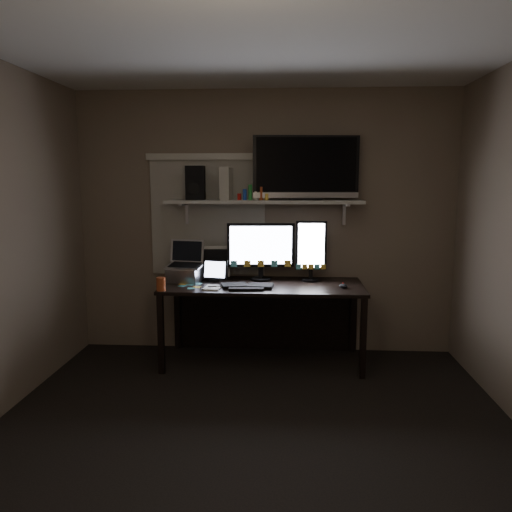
# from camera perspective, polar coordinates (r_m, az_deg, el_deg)

# --- Properties ---
(floor) EXTENTS (3.60, 3.60, 0.00)m
(floor) POSITION_cam_1_polar(r_m,az_deg,el_deg) (3.42, -0.49, -20.41)
(floor) COLOR black
(floor) RESTS_ON ground
(ceiling) EXTENTS (3.60, 3.60, 0.00)m
(ceiling) POSITION_cam_1_polar(r_m,az_deg,el_deg) (3.10, -0.56, 24.33)
(ceiling) COLOR silver
(ceiling) RESTS_ON back_wall
(back_wall) EXTENTS (3.60, 0.00, 3.60)m
(back_wall) POSITION_cam_1_polar(r_m,az_deg,el_deg) (4.80, 1.02, 3.77)
(back_wall) COLOR #6D5D4E
(back_wall) RESTS_ON floor
(window_blinds) EXTENTS (1.10, 0.02, 1.10)m
(window_blinds) POSITION_cam_1_polar(r_m,az_deg,el_deg) (4.84, -5.52, 4.36)
(window_blinds) COLOR #B4AFA1
(window_blinds) RESTS_ON back_wall
(desk) EXTENTS (1.80, 0.75, 0.73)m
(desk) POSITION_cam_1_polar(r_m,az_deg,el_deg) (4.67, 0.86, -5.05)
(desk) COLOR black
(desk) RESTS_ON floor
(wall_shelf) EXTENTS (1.80, 0.35, 0.03)m
(wall_shelf) POSITION_cam_1_polar(r_m,az_deg,el_deg) (4.61, 0.93, 6.24)
(wall_shelf) COLOR #B5B5B0
(wall_shelf) RESTS_ON back_wall
(monitor_landscape) EXTENTS (0.63, 0.12, 0.55)m
(monitor_landscape) POSITION_cam_1_polar(r_m,az_deg,el_deg) (4.65, 0.55, 0.58)
(monitor_landscape) COLOR black
(monitor_landscape) RESTS_ON desk
(monitor_portrait) EXTENTS (0.29, 0.07, 0.57)m
(monitor_portrait) POSITION_cam_1_polar(r_m,az_deg,el_deg) (4.64, 6.31, 0.61)
(monitor_portrait) COLOR black
(monitor_portrait) RESTS_ON desk
(keyboard) EXTENTS (0.47, 0.22, 0.03)m
(keyboard) POSITION_cam_1_polar(r_m,az_deg,el_deg) (4.38, -1.00, -3.43)
(keyboard) COLOR black
(keyboard) RESTS_ON desk
(mouse) EXTENTS (0.09, 0.11, 0.04)m
(mouse) POSITION_cam_1_polar(r_m,az_deg,el_deg) (4.42, 9.96, -3.38)
(mouse) COLOR black
(mouse) RESTS_ON desk
(notepad) EXTENTS (0.16, 0.21, 0.01)m
(notepad) POSITION_cam_1_polar(r_m,az_deg,el_deg) (4.36, -4.96, -3.62)
(notepad) COLOR silver
(notepad) RESTS_ON desk
(tablet) EXTENTS (0.25, 0.14, 0.21)m
(tablet) POSITION_cam_1_polar(r_m,az_deg,el_deg) (4.61, -4.69, -1.69)
(tablet) COLOR black
(tablet) RESTS_ON desk
(file_sorter) EXTENTS (0.24, 0.12, 0.31)m
(file_sorter) POSITION_cam_1_polar(r_m,az_deg,el_deg) (4.76, -4.69, -0.77)
(file_sorter) COLOR black
(file_sorter) RESTS_ON desk
(laptop) EXTENTS (0.37, 0.32, 0.37)m
(laptop) POSITION_cam_1_polar(r_m,az_deg,el_deg) (4.64, -8.13, -0.65)
(laptop) COLOR #B7B6BB
(laptop) RESTS_ON desk
(cup) EXTENTS (0.10, 0.10, 0.11)m
(cup) POSITION_cam_1_polar(r_m,az_deg,el_deg) (4.32, -10.80, -3.16)
(cup) COLOR #9C3E1C
(cup) RESTS_ON desk
(sticky_notes) EXTENTS (0.32, 0.27, 0.00)m
(sticky_notes) POSITION_cam_1_polar(r_m,az_deg,el_deg) (4.46, -6.91, -3.41)
(sticky_notes) COLOR yellow
(sticky_notes) RESTS_ON desk
(tv) EXTENTS (0.98, 0.28, 0.58)m
(tv) POSITION_cam_1_polar(r_m,az_deg,el_deg) (4.62, 5.71, 9.98)
(tv) COLOR black
(tv) RESTS_ON wall_shelf
(game_console) EXTENTS (0.09, 0.25, 0.29)m
(game_console) POSITION_cam_1_polar(r_m,az_deg,el_deg) (4.64, -3.43, 8.24)
(game_console) COLOR beige
(game_console) RESTS_ON wall_shelf
(speaker) EXTENTS (0.19, 0.22, 0.31)m
(speaker) POSITION_cam_1_polar(r_m,az_deg,el_deg) (4.70, -6.92, 8.30)
(speaker) COLOR black
(speaker) RESTS_ON wall_shelf
(bottles) EXTENTS (0.23, 0.11, 0.14)m
(bottles) POSITION_cam_1_polar(r_m,az_deg,el_deg) (4.57, -0.36, 7.29)
(bottles) COLOR #A50F0C
(bottles) RESTS_ON wall_shelf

